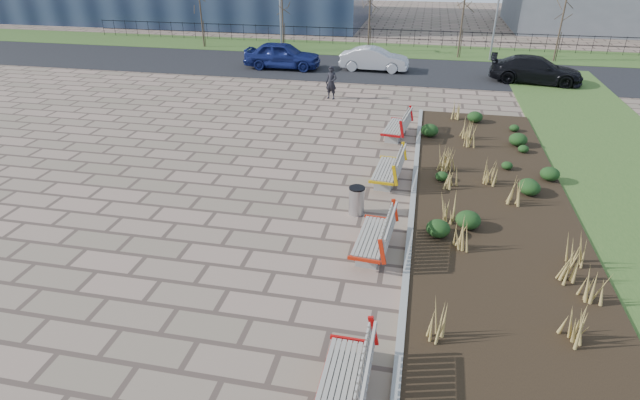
% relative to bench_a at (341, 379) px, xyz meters
% --- Properties ---
extents(ground, '(120.00, 120.00, 0.00)m').
position_rel_bench_a_xyz_m(ground, '(-3.00, 2.50, -0.50)').
color(ground, '#866B5C').
rests_on(ground, ground).
extents(planting_bed, '(4.50, 18.00, 0.10)m').
position_rel_bench_a_xyz_m(planting_bed, '(3.25, 7.50, -0.45)').
color(planting_bed, black).
rests_on(planting_bed, ground).
extents(planting_curb, '(0.16, 18.00, 0.15)m').
position_rel_bench_a_xyz_m(planting_curb, '(0.92, 7.50, -0.42)').
color(planting_curb, gray).
rests_on(planting_curb, ground).
extents(grass_verge_far, '(80.00, 5.00, 0.04)m').
position_rel_bench_a_xyz_m(grass_verge_far, '(-3.00, 30.50, -0.48)').
color(grass_verge_far, '#33511E').
rests_on(grass_verge_far, ground).
extents(road, '(80.00, 7.00, 0.02)m').
position_rel_bench_a_xyz_m(road, '(-3.00, 24.50, -0.49)').
color(road, black).
rests_on(road, ground).
extents(bench_a, '(0.93, 2.11, 1.00)m').
position_rel_bench_a_xyz_m(bench_a, '(0.00, 0.00, 0.00)').
color(bench_a, '#B50C0C').
rests_on(bench_a, ground).
extents(bench_b, '(1.05, 2.16, 1.00)m').
position_rel_bench_a_xyz_m(bench_b, '(0.00, 4.68, 0.00)').
color(bench_b, red).
rests_on(bench_b, ground).
extents(bench_c, '(1.07, 2.17, 1.00)m').
position_rel_bench_a_xyz_m(bench_c, '(0.00, 8.89, 0.00)').
color(bench_c, '#D5A10B').
rests_on(bench_c, ground).
extents(bench_d, '(1.16, 2.20, 1.00)m').
position_rel_bench_a_xyz_m(bench_d, '(0.00, 13.09, 0.00)').
color(bench_d, '#A30A0D').
rests_on(bench_d, ground).
extents(litter_bin, '(0.44, 0.44, 0.82)m').
position_rel_bench_a_xyz_m(litter_bin, '(-0.65, 6.58, -0.09)').
color(litter_bin, '#B2B2B7').
rests_on(litter_bin, ground).
extents(pedestrian, '(0.66, 0.53, 1.60)m').
position_rel_bench_a_xyz_m(pedestrian, '(-3.50, 17.88, 0.30)').
color(pedestrian, black).
rests_on(pedestrian, ground).
extents(car_blue, '(4.61, 1.89, 1.56)m').
position_rel_bench_a_xyz_m(car_blue, '(-7.56, 23.63, 0.30)').
color(car_blue, navy).
rests_on(car_blue, road).
extents(car_silver, '(4.09, 1.56, 1.33)m').
position_rel_bench_a_xyz_m(car_silver, '(-2.07, 24.20, 0.19)').
color(car_silver, '#AAABB2').
rests_on(car_silver, road).
extents(car_black, '(5.04, 2.59, 1.40)m').
position_rel_bench_a_xyz_m(car_black, '(6.84, 23.14, 0.22)').
color(car_black, black).
rests_on(car_black, road).
extents(tree_a, '(1.40, 1.40, 4.00)m').
position_rel_bench_a_xyz_m(tree_a, '(-15.00, 29.00, 1.54)').
color(tree_a, '#4C3D2D').
rests_on(tree_a, grass_verge_far).
extents(tree_b, '(1.40, 1.40, 4.00)m').
position_rel_bench_a_xyz_m(tree_b, '(-9.00, 29.00, 1.54)').
color(tree_b, '#4C3D2D').
rests_on(tree_b, grass_verge_far).
extents(tree_c, '(1.40, 1.40, 4.00)m').
position_rel_bench_a_xyz_m(tree_c, '(-3.00, 29.00, 1.54)').
color(tree_c, '#4C3D2D').
rests_on(tree_c, grass_verge_far).
extents(tree_d, '(1.40, 1.40, 4.00)m').
position_rel_bench_a_xyz_m(tree_d, '(3.00, 29.00, 1.54)').
color(tree_d, '#4C3D2D').
rests_on(tree_d, grass_verge_far).
extents(tree_e, '(1.40, 1.40, 4.00)m').
position_rel_bench_a_xyz_m(tree_e, '(9.00, 29.00, 1.54)').
color(tree_e, '#4C3D2D').
rests_on(tree_e, grass_verge_far).
extents(lamp_west, '(0.24, 0.60, 6.00)m').
position_rel_bench_a_xyz_m(lamp_west, '(-9.00, 28.50, 2.54)').
color(lamp_west, gray).
rests_on(lamp_west, grass_verge_far).
extents(lamp_east, '(0.24, 0.60, 6.00)m').
position_rel_bench_a_xyz_m(lamp_east, '(5.00, 28.50, 2.54)').
color(lamp_east, gray).
rests_on(lamp_east, grass_verge_far).
extents(railing_fence, '(44.00, 0.10, 1.20)m').
position_rel_bench_a_xyz_m(railing_fence, '(-3.00, 32.00, 0.14)').
color(railing_fence, black).
rests_on(railing_fence, grass_verge_far).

